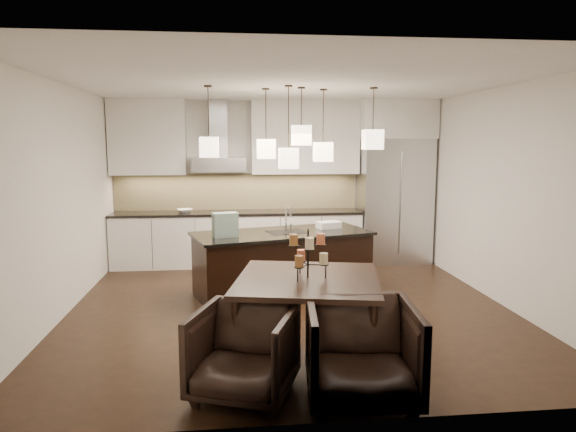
{
  "coord_description": "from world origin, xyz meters",
  "views": [
    {
      "loc": [
        -0.7,
        -6.29,
        2.08
      ],
      "look_at": [
        0.0,
        0.2,
        1.15
      ],
      "focal_mm": 32.0,
      "sensor_mm": 36.0,
      "label": 1
    }
  ],
  "objects": [
    {
      "name": "floor",
      "position": [
        0.0,
        0.0,
        -0.01
      ],
      "size": [
        5.5,
        5.5,
        0.02
      ],
      "primitive_type": "cube",
      "color": "black",
      "rests_on": "ground"
    },
    {
      "name": "ceiling",
      "position": [
        0.0,
        0.0,
        2.81
      ],
      "size": [
        5.5,
        5.5,
        0.02
      ],
      "primitive_type": "cube",
      "color": "white",
      "rests_on": "wall_back"
    },
    {
      "name": "wall_back",
      "position": [
        0.0,
        2.76,
        1.4
      ],
      "size": [
        5.5,
        0.02,
        2.8
      ],
      "primitive_type": "cube",
      "color": "silver",
      "rests_on": "ground"
    },
    {
      "name": "wall_front",
      "position": [
        0.0,
        -2.76,
        1.4
      ],
      "size": [
        5.5,
        0.02,
        2.8
      ],
      "primitive_type": "cube",
      "color": "silver",
      "rests_on": "ground"
    },
    {
      "name": "wall_left",
      "position": [
        -2.76,
        0.0,
        1.4
      ],
      "size": [
        0.02,
        5.5,
        2.8
      ],
      "primitive_type": "cube",
      "color": "silver",
      "rests_on": "ground"
    },
    {
      "name": "wall_right",
      "position": [
        2.76,
        0.0,
        1.4
      ],
      "size": [
        0.02,
        5.5,
        2.8
      ],
      "primitive_type": "cube",
      "color": "silver",
      "rests_on": "ground"
    },
    {
      "name": "refrigerator",
      "position": [
        2.1,
        2.38,
        1.07
      ],
      "size": [
        1.2,
        0.72,
        2.15
      ],
      "primitive_type": "cube",
      "color": "#B7B7BA",
      "rests_on": "floor"
    },
    {
      "name": "fridge_panel",
      "position": [
        2.1,
        2.38,
        2.47
      ],
      "size": [
        1.26,
        0.72,
        0.65
      ],
      "primitive_type": "cube",
      "color": "silver",
      "rests_on": "refrigerator"
    },
    {
      "name": "lower_cabinets",
      "position": [
        -0.62,
        2.43,
        0.44
      ],
      "size": [
        4.21,
        0.62,
        0.88
      ],
      "primitive_type": "cube",
      "color": "silver",
      "rests_on": "floor"
    },
    {
      "name": "countertop",
      "position": [
        -0.62,
        2.43,
        0.9
      ],
      "size": [
        4.21,
        0.66,
        0.04
      ],
      "primitive_type": "cube",
      "color": "black",
      "rests_on": "lower_cabinets"
    },
    {
      "name": "backsplash",
      "position": [
        -0.62,
        2.73,
        1.24
      ],
      "size": [
        4.21,
        0.02,
        0.63
      ],
      "primitive_type": "cube",
      "color": "#CEC085",
      "rests_on": "countertop"
    },
    {
      "name": "upper_cab_left",
      "position": [
        -2.1,
        2.57,
        2.17
      ],
      "size": [
        1.25,
        0.35,
        1.25
      ],
      "primitive_type": "cube",
      "color": "silver",
      "rests_on": "wall_back"
    },
    {
      "name": "upper_cab_right",
      "position": [
        0.55,
        2.57,
        2.17
      ],
      "size": [
        1.85,
        0.35,
        1.25
      ],
      "primitive_type": "cube",
      "color": "silver",
      "rests_on": "wall_back"
    },
    {
      "name": "hood_canopy",
      "position": [
        -0.93,
        2.48,
        1.72
      ],
      "size": [
        0.9,
        0.52,
        0.24
      ],
      "primitive_type": "cube",
      "color": "#B7B7BA",
      "rests_on": "wall_back"
    },
    {
      "name": "hood_chimney",
      "position": [
        -0.93,
        2.59,
        2.32
      ],
      "size": [
        0.3,
        0.28,
        0.96
      ],
      "primitive_type": "cube",
      "color": "#B7B7BA",
      "rests_on": "hood_canopy"
    },
    {
      "name": "fruit_bowl",
      "position": [
        -1.51,
        2.38,
        0.95
      ],
      "size": [
        0.32,
        0.32,
        0.06
      ],
      "primitive_type": "imported",
      "rotation": [
        0.0,
        0.0,
        0.28
      ],
      "color": "silver",
      "rests_on": "countertop"
    },
    {
      "name": "island_body",
      "position": [
        -0.03,
        0.65,
        0.41
      ],
      "size": [
        2.51,
        1.54,
        0.82
      ],
      "primitive_type": "cube",
      "rotation": [
        0.0,
        0.0,
        0.27
      ],
      "color": "black",
      "rests_on": "floor"
    },
    {
      "name": "island_top",
      "position": [
        -0.03,
        0.65,
        0.84
      ],
      "size": [
        2.6,
        1.63,
        0.04
      ],
      "primitive_type": "cube",
      "rotation": [
        0.0,
        0.0,
        0.27
      ],
      "color": "black",
      "rests_on": "island_body"
    },
    {
      "name": "faucet",
      "position": [
        0.03,
        0.77,
        1.04
      ],
      "size": [
        0.15,
        0.24,
        0.36
      ],
      "primitive_type": null,
      "rotation": [
        0.0,
        0.0,
        0.27
      ],
      "color": "silver",
      "rests_on": "island_top"
    },
    {
      "name": "tote_bag",
      "position": [
        -0.81,
        0.38,
        1.02
      ],
      "size": [
        0.35,
        0.25,
        0.32
      ],
      "primitive_type": "cube",
      "rotation": [
        0.0,
        0.0,
        0.27
      ],
      "color": "#1B4C35",
      "rests_on": "island_top"
    },
    {
      "name": "food_container",
      "position": [
        0.67,
        0.92,
        0.91
      ],
      "size": [
        0.37,
        0.3,
        0.09
      ],
      "primitive_type": "cube",
      "rotation": [
        0.0,
        0.0,
        0.27
      ],
      "color": "silver",
      "rests_on": "island_top"
    },
    {
      "name": "dining_table",
      "position": [
        0.0,
        -1.56,
        0.4
      ],
      "size": [
        1.58,
        1.58,
        0.8
      ],
      "primitive_type": null,
      "rotation": [
        0.0,
        0.0,
        -0.2
      ],
      "color": "black",
      "rests_on": "floor"
    },
    {
      "name": "candelabra",
      "position": [
        0.0,
        -1.56,
        1.04
      ],
      "size": [
        0.46,
        0.46,
        0.47
      ],
      "primitive_type": null,
      "rotation": [
        0.0,
        0.0,
        -0.2
      ],
      "color": "black",
      "rests_on": "dining_table"
    },
    {
      "name": "candle_a",
      "position": [
        0.15,
        -1.59,
        0.99
      ],
      "size": [
        0.1,
        0.1,
        0.11
      ],
      "primitive_type": "cylinder",
      "rotation": [
        0.0,
        0.0,
        -0.2
      ],
      "color": "beige",
      "rests_on": "candelabra"
    },
    {
      "name": "candle_b",
      "position": [
        -0.05,
        -1.42,
        0.99
      ],
      "size": [
        0.1,
        0.1,
        0.11
      ],
      "primitive_type": "cylinder",
      "rotation": [
        0.0,
        0.0,
        -0.2
      ],
      "color": "#DE6C44",
      "rests_on": "candelabra"
    },
    {
      "name": "candle_c",
      "position": [
        -0.1,
        -1.67,
        0.99
      ],
      "size": [
        0.1,
        0.1,
        0.11
      ],
      "primitive_type": "cylinder",
      "rotation": [
        0.0,
        0.0,
        -0.2
      ],
      "color": "#965E2F",
      "rests_on": "candelabra"
    },
    {
      "name": "candle_d",
      "position": [
        0.14,
        -1.49,
        1.16
      ],
      "size": [
        0.1,
        0.1,
        0.11
      ],
      "primitive_type": "cylinder",
      "rotation": [
        0.0,
        0.0,
        -0.2
      ],
      "color": "#DE6C44",
      "rests_on": "candelabra"
    },
    {
      "name": "candle_e",
      "position": [
        -0.13,
        -1.51,
        1.16
      ],
      "size": [
        0.1,
        0.1,
        0.11
      ],
      "primitive_type": "cylinder",
      "rotation": [
        0.0,
        0.0,
        -0.2
      ],
      "color": "#965E2F",
      "rests_on": "candelabra"
    },
    {
      "name": "candle_f",
      "position": [
        -0.01,
        -1.7,
        1.16
      ],
      "size": [
        0.1,
        0.1,
        0.11
      ],
      "primitive_type": "cylinder",
      "rotation": [
        0.0,
        0.0,
        -0.2
      ],
      "color": "beige",
      "rests_on": "candelabra"
    },
    {
      "name": "armchair_left",
      "position": [
        -0.63,
        -2.25,
        0.37
      ],
      "size": [
        1.02,
        1.03,
        0.74
      ],
      "primitive_type": "imported",
      "rotation": [
        0.0,
        0.0,
        -0.34
      ],
      "color": "black",
      "rests_on": "floor"
    },
    {
      "name": "armchair_right",
      "position": [
        0.31,
        -2.44,
        0.41
      ],
      "size": [
        0.96,
        0.98,
        0.82
      ],
      "primitive_type": "imported",
      "rotation": [
        0.0,
        0.0,
        -0.1
      ],
      "color": "black",
      "rests_on": "floor"
    },
    {
      "name": "pendant_a",
      "position": [
        -0.99,
        0.41,
        2.03
      ],
      "size": [
        0.24,
        0.24,
        0.26
      ],
      "primitive_type": "cube",
      "color": "#F9E1BE",
      "rests_on": "ceiling"
    },
    {
      "name": "pendant_b",
      "position": [
        -0.25,
        0.68,
        2.0
      ],
      "size": [
        0.24,
        0.24,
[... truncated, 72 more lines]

